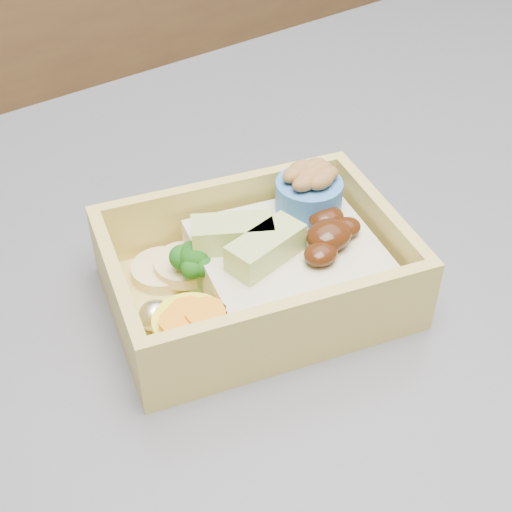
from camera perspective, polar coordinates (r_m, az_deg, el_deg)
bento_box at (r=0.39m, az=0.63°, el=-0.78°), size 0.18×0.15×0.06m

